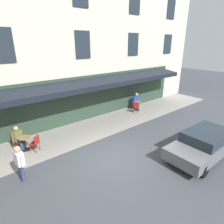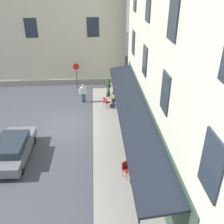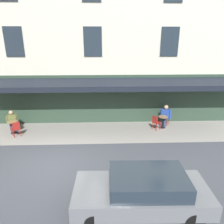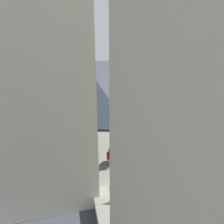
# 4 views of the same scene
# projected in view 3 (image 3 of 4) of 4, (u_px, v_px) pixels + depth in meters

# --- Properties ---
(ground_plane) EXTENTS (70.00, 70.00, 0.00)m
(ground_plane) POSITION_uv_depth(u_px,v_px,m) (54.00, 163.00, 9.48)
(ground_plane) COLOR #42444C
(sidewalk_cafe_terrace) EXTENTS (20.50, 3.20, 0.01)m
(sidewalk_cafe_terrace) POSITION_uv_depth(u_px,v_px,m) (120.00, 131.00, 12.81)
(sidewalk_cafe_terrace) COLOR gray
(sidewalk_cafe_terrace) RESTS_ON ground_plane
(cafe_building_facade) EXTENTS (20.00, 10.70, 15.00)m
(cafe_building_facade) POSITION_uv_depth(u_px,v_px,m) (125.00, 10.00, 16.16)
(cafe_building_facade) COLOR beige
(cafe_building_facade) RESTS_ON ground_plane
(cafe_table_near_entrance) EXTENTS (0.60, 0.60, 0.75)m
(cafe_table_near_entrance) POSITION_uv_depth(u_px,v_px,m) (13.00, 126.00, 12.40)
(cafe_table_near_entrance) COLOR black
(cafe_table_near_entrance) RESTS_ON ground_plane
(cafe_chair_red_under_awning) EXTENTS (0.56, 0.56, 0.91)m
(cafe_chair_red_under_awning) POSITION_uv_depth(u_px,v_px,m) (16.00, 128.00, 11.91)
(cafe_chair_red_under_awning) COLOR maroon
(cafe_chair_red_under_awning) RESTS_ON ground_plane
(cafe_chair_red_facing_street) EXTENTS (0.54, 0.54, 0.91)m
(cafe_chair_red_facing_street) POSITION_uv_depth(u_px,v_px,m) (12.00, 121.00, 12.91)
(cafe_chair_red_facing_street) COLOR maroon
(cafe_chair_red_facing_street) RESTS_ON ground_plane
(cafe_table_mid_terrace) EXTENTS (0.60, 0.60, 0.75)m
(cafe_table_mid_terrace) POSITION_uv_depth(u_px,v_px,m) (163.00, 120.00, 13.21)
(cafe_table_mid_terrace) COLOR black
(cafe_table_mid_terrace) RESTS_ON ground_plane
(cafe_chair_red_near_door) EXTENTS (0.55, 0.55, 0.91)m
(cafe_chair_red_near_door) POSITION_uv_depth(u_px,v_px,m) (156.00, 122.00, 12.84)
(cafe_chair_red_near_door) COLOR maroon
(cafe_chair_red_near_door) RESTS_ON ground_plane
(cafe_chair_red_corner_left) EXTENTS (0.55, 0.55, 0.91)m
(cafe_chair_red_corner_left) POSITION_uv_depth(u_px,v_px,m) (166.00, 117.00, 13.70)
(cafe_chair_red_corner_left) COLOR maroon
(cafe_chair_red_corner_left) RESTS_ON ground_plane
(seated_patron_in_olive) EXTENTS (0.59, 0.62, 1.28)m
(seated_patron_in_olive) POSITION_uv_depth(u_px,v_px,m) (12.00, 120.00, 12.68)
(seated_patron_in_olive) COLOR navy
(seated_patron_in_olive) RESTS_ON ground_plane
(seated_companion_in_blue) EXTENTS (0.67, 0.69, 1.37)m
(seated_companion_in_blue) POSITION_uv_depth(u_px,v_px,m) (165.00, 115.00, 13.47)
(seated_companion_in_blue) COLOR navy
(seated_companion_in_blue) RESTS_ON ground_plane
(parked_car_grey) EXTENTS (4.34, 1.90, 1.33)m
(parked_car_grey) POSITION_uv_depth(u_px,v_px,m) (143.00, 191.00, 6.69)
(parked_car_grey) COLOR slate
(parked_car_grey) RESTS_ON ground_plane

